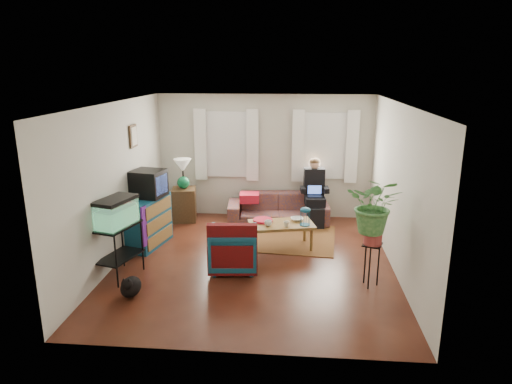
# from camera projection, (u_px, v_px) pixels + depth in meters

# --- Properties ---
(floor) EXTENTS (4.50, 5.00, 0.01)m
(floor) POSITION_uv_depth(u_px,v_px,m) (254.00, 262.00, 7.58)
(floor) COLOR #4F2B14
(floor) RESTS_ON ground
(ceiling) EXTENTS (4.50, 5.00, 0.01)m
(ceiling) POSITION_uv_depth(u_px,v_px,m) (254.00, 104.00, 6.89)
(ceiling) COLOR white
(ceiling) RESTS_ON wall_back
(wall_back) EXTENTS (4.50, 0.01, 2.60)m
(wall_back) POSITION_uv_depth(u_px,v_px,m) (265.00, 157.00, 9.64)
(wall_back) COLOR silver
(wall_back) RESTS_ON floor
(wall_front) EXTENTS (4.50, 0.01, 2.60)m
(wall_front) POSITION_uv_depth(u_px,v_px,m) (232.00, 246.00, 4.84)
(wall_front) COLOR silver
(wall_front) RESTS_ON floor
(wall_left) EXTENTS (0.01, 5.00, 2.60)m
(wall_left) POSITION_uv_depth(u_px,v_px,m) (116.00, 183.00, 7.43)
(wall_left) COLOR silver
(wall_left) RESTS_ON floor
(wall_right) EXTENTS (0.01, 5.00, 2.60)m
(wall_right) POSITION_uv_depth(u_px,v_px,m) (398.00, 190.00, 7.05)
(wall_right) COLOR silver
(wall_right) RESTS_ON floor
(window_left) EXTENTS (1.08, 0.04, 1.38)m
(window_left) POSITION_uv_depth(u_px,v_px,m) (227.00, 145.00, 9.62)
(window_left) COLOR white
(window_left) RESTS_ON wall_back
(window_right) EXTENTS (1.08, 0.04, 1.38)m
(window_right) POSITION_uv_depth(u_px,v_px,m) (325.00, 146.00, 9.45)
(window_right) COLOR white
(window_right) RESTS_ON wall_back
(curtains_left) EXTENTS (1.36, 0.06, 1.50)m
(curtains_left) POSITION_uv_depth(u_px,v_px,m) (226.00, 145.00, 9.54)
(curtains_left) COLOR white
(curtains_left) RESTS_ON wall_back
(curtains_right) EXTENTS (1.36, 0.06, 1.50)m
(curtains_right) POSITION_uv_depth(u_px,v_px,m) (325.00, 147.00, 9.37)
(curtains_right) COLOR white
(curtains_right) RESTS_ON wall_back
(picture_frame) EXTENTS (0.04, 0.32, 0.40)m
(picture_frame) POSITION_uv_depth(u_px,v_px,m) (134.00, 136.00, 8.07)
(picture_frame) COLOR #3D2616
(picture_frame) RESTS_ON wall_left
(area_rug) EXTENTS (2.14, 1.77, 0.01)m
(area_rug) POSITION_uv_depth(u_px,v_px,m) (281.00, 238.00, 8.65)
(area_rug) COLOR brown
(area_rug) RESTS_ON floor
(sofa) EXTENTS (2.11, 0.97, 0.80)m
(sofa) POSITION_uv_depth(u_px,v_px,m) (278.00, 204.00, 9.42)
(sofa) COLOR brown
(sofa) RESTS_ON floor
(seated_person) EXTENTS (0.56, 0.67, 1.23)m
(seated_person) POSITION_uv_depth(u_px,v_px,m) (314.00, 194.00, 9.36)
(seated_person) COLOR black
(seated_person) RESTS_ON sofa
(side_table) EXTENTS (0.55, 0.55, 0.69)m
(side_table) POSITION_uv_depth(u_px,v_px,m) (184.00, 205.00, 9.55)
(side_table) COLOR #422419
(side_table) RESTS_ON floor
(table_lamp) EXTENTS (0.41, 0.41, 0.64)m
(table_lamp) POSITION_uv_depth(u_px,v_px,m) (183.00, 175.00, 9.38)
(table_lamp) COLOR white
(table_lamp) RESTS_ON side_table
(dresser) EXTENTS (0.69, 1.08, 0.90)m
(dresser) POSITION_uv_depth(u_px,v_px,m) (147.00, 222.00, 8.19)
(dresser) COLOR #116267
(dresser) RESTS_ON floor
(crt_tv) EXTENTS (0.64, 0.60, 0.48)m
(crt_tv) POSITION_uv_depth(u_px,v_px,m) (148.00, 183.00, 8.09)
(crt_tv) COLOR black
(crt_tv) RESTS_ON dresser
(aquarium_stand) EXTENTS (0.60, 0.83, 0.83)m
(aquarium_stand) POSITION_uv_depth(u_px,v_px,m) (119.00, 251.00, 6.96)
(aquarium_stand) COLOR black
(aquarium_stand) RESTS_ON floor
(aquarium) EXTENTS (0.54, 0.75, 0.44)m
(aquarium) POSITION_uv_depth(u_px,v_px,m) (116.00, 212.00, 6.79)
(aquarium) COLOR #7FD899
(aquarium) RESTS_ON aquarium_stand
(black_cat) EXTENTS (0.30, 0.44, 0.35)m
(black_cat) POSITION_uv_depth(u_px,v_px,m) (131.00, 285.00, 6.41)
(black_cat) COLOR black
(black_cat) RESTS_ON floor
(armchair) EXTENTS (0.80, 0.75, 0.76)m
(armchair) POSITION_uv_depth(u_px,v_px,m) (233.00, 247.00, 7.24)
(armchair) COLOR #136474
(armchair) RESTS_ON floor
(serape_throw) EXTENTS (0.77, 0.24, 0.63)m
(serape_throw) POSITION_uv_depth(u_px,v_px,m) (232.00, 244.00, 6.92)
(serape_throw) COLOR #9E0A0A
(serape_throw) RESTS_ON armchair
(coffee_table) EXTENTS (1.24, 0.86, 0.47)m
(coffee_table) POSITION_uv_depth(u_px,v_px,m) (281.00, 236.00, 8.12)
(coffee_table) COLOR olive
(coffee_table) RESTS_ON floor
(cup_a) EXTENTS (0.15, 0.15, 0.10)m
(cup_a) POSITION_uv_depth(u_px,v_px,m) (268.00, 223.00, 7.91)
(cup_a) COLOR white
(cup_a) RESTS_ON coffee_table
(cup_b) EXTENTS (0.12, 0.12, 0.10)m
(cup_b) POSITION_uv_depth(u_px,v_px,m) (286.00, 224.00, 7.88)
(cup_b) COLOR beige
(cup_b) RESTS_ON coffee_table
(bowl) EXTENTS (0.27, 0.27, 0.06)m
(bowl) POSITION_uv_depth(u_px,v_px,m) (297.00, 219.00, 8.19)
(bowl) COLOR white
(bowl) RESTS_ON coffee_table
(snack_tray) EXTENTS (0.42, 0.42, 0.04)m
(snack_tray) POSITION_uv_depth(u_px,v_px,m) (263.00, 220.00, 8.15)
(snack_tray) COLOR #B21414
(snack_tray) RESTS_ON coffee_table
(birdcage) EXTENTS (0.22, 0.22, 0.33)m
(birdcage) POSITION_uv_depth(u_px,v_px,m) (305.00, 216.00, 7.92)
(birdcage) COLOR #115B6B
(birdcage) RESTS_ON coffee_table
(plant_stand) EXTENTS (0.36, 0.36, 0.66)m
(plant_stand) POSITION_uv_depth(u_px,v_px,m) (371.00, 265.00, 6.68)
(plant_stand) COLOR black
(plant_stand) RESTS_ON floor
(potted_plant) EXTENTS (0.93, 0.87, 0.84)m
(potted_plant) POSITION_uv_depth(u_px,v_px,m) (375.00, 214.00, 6.47)
(potted_plant) COLOR #599947
(potted_plant) RESTS_ON plant_stand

